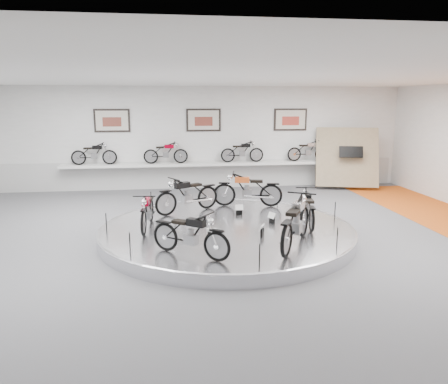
{
  "coord_description": "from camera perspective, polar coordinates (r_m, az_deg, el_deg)",
  "views": [
    {
      "loc": [
        -1.46,
        -10.27,
        3.4
      ],
      "look_at": [
        -0.03,
        0.6,
        1.13
      ],
      "focal_mm": 35.0,
      "sensor_mm": 36.0,
      "label": 1
    }
  ],
  "objects": [
    {
      "name": "bike_b",
      "position": [
        13.12,
        3.1,
        0.34
      ],
      "size": [
        1.86,
        0.96,
        1.04
      ],
      "primitive_type": null,
      "rotation": [
        0.0,
        0.0,
        2.94
      ],
      "color": "#D1531D",
      "rests_on": "display_platform"
    },
    {
      "name": "bike_e",
      "position": [
        8.92,
        -4.43,
        -5.5
      ],
      "size": [
        1.6,
        1.41,
        0.93
      ],
      "primitive_type": null,
      "rotation": [
        0.0,
        0.0,
        5.63
      ],
      "color": "black",
      "rests_on": "display_platform"
    },
    {
      "name": "poster_left",
      "position": [
        17.36,
        -14.42,
        9.03
      ],
      "size": [
        1.35,
        0.06,
        0.88
      ],
      "primitive_type": "cube",
      "color": "beige",
      "rests_on": "wall_back"
    },
    {
      "name": "display_panel",
      "position": [
        17.95,
        15.77,
        4.38
      ],
      "size": [
        2.56,
        1.52,
        2.3
      ],
      "primitive_type": "cube",
      "rotation": [
        -0.35,
        0.0,
        -0.26
      ],
      "color": "#988465",
      "rests_on": "floor"
    },
    {
      "name": "dado_band",
      "position": [
        17.54,
        -2.63,
        2.34
      ],
      "size": [
        15.68,
        0.04,
        1.1
      ],
      "primitive_type": "cube",
      "color": "#BCBCBA",
      "rests_on": "floor"
    },
    {
      "name": "display_platform",
      "position": [
        11.15,
        0.36,
        -5.25
      ],
      "size": [
        6.4,
        6.4,
        0.3
      ],
      "primitive_type": "cylinder",
      "color": "silver",
      "rests_on": "floor"
    },
    {
      "name": "platform_rim",
      "position": [
        11.12,
        0.36,
        -4.66
      ],
      "size": [
        6.4,
        6.4,
        0.1
      ],
      "primitive_type": "torus",
      "color": "#B2B2BA",
      "rests_on": "display_platform"
    },
    {
      "name": "shelf_bike_c",
      "position": [
        17.34,
        2.39,
        5.12
      ],
      "size": [
        1.22,
        0.43,
        0.73
      ],
      "primitive_type": null,
      "color": "black",
      "rests_on": "shelf"
    },
    {
      "name": "shelf_bike_b",
      "position": [
        17.08,
        -7.61,
        4.93
      ],
      "size": [
        1.22,
        0.43,
        0.73
      ],
      "primitive_type": null,
      "color": "maroon",
      "rests_on": "shelf"
    },
    {
      "name": "bike_a",
      "position": [
        11.33,
        10.88,
        -2.0
      ],
      "size": [
        0.79,
        1.63,
        0.92
      ],
      "primitive_type": null,
      "rotation": [
        0.0,
        0.0,
        1.41
      ],
      "color": "black",
      "rests_on": "display_platform"
    },
    {
      "name": "wall_back",
      "position": [
        17.38,
        -2.68,
        7.07
      ],
      "size": [
        16.0,
        0.0,
        16.0
      ],
      "primitive_type": "plane",
      "rotation": [
        1.57,
        0.0,
        0.0
      ],
      "color": "white",
      "rests_on": "floor"
    },
    {
      "name": "poster_right",
      "position": [
        17.94,
        8.67,
        9.33
      ],
      "size": [
        1.35,
        0.06,
        0.88
      ],
      "primitive_type": "cube",
      "color": "beige",
      "rests_on": "wall_back"
    },
    {
      "name": "wall_front",
      "position": [
        3.84,
        15.68,
        -10.14
      ],
      "size": [
        16.0,
        0.0,
        16.0
      ],
      "primitive_type": "plane",
      "rotation": [
        -1.57,
        0.0,
        0.0
      ],
      "color": "white",
      "rests_on": "floor"
    },
    {
      "name": "ceiling",
      "position": [
        10.39,
        0.62,
        15.01
      ],
      "size": [
        16.0,
        16.0,
        0.0
      ],
      "primitive_type": "plane",
      "rotation": [
        3.14,
        0.0,
        0.0
      ],
      "color": "white",
      "rests_on": "wall_back"
    },
    {
      "name": "shelf_bike_d",
      "position": [
        18.0,
        10.93,
        5.16
      ],
      "size": [
        1.22,
        0.43,
        0.73
      ],
      "primitive_type": null,
      "color": "silver",
      "rests_on": "shelf"
    },
    {
      "name": "bike_f",
      "position": [
        9.58,
        9.37,
        -3.85
      ],
      "size": [
        1.55,
        1.98,
        1.12
      ],
      "primitive_type": null,
      "rotation": [
        0.0,
        0.0,
        7.32
      ],
      "color": "silver",
      "rests_on": "display_platform"
    },
    {
      "name": "poster_center",
      "position": [
        17.3,
        -2.69,
        9.37
      ],
      "size": [
        1.35,
        0.06,
        0.88
      ],
      "primitive_type": "cube",
      "color": "beige",
      "rests_on": "wall_back"
    },
    {
      "name": "shelf_bike_a",
      "position": [
        17.3,
        -16.62,
        4.63
      ],
      "size": [
        1.22,
        0.43,
        0.73
      ],
      "primitive_type": null,
      "color": "black",
      "rests_on": "shelf"
    },
    {
      "name": "shelf",
      "position": [
        17.2,
        -2.56,
        3.67
      ],
      "size": [
        11.0,
        0.55,
        0.1
      ],
      "primitive_type": "cube",
      "color": "silver",
      "rests_on": "wall_back"
    },
    {
      "name": "floor",
      "position": [
        10.91,
        0.57,
        -6.46
      ],
      "size": [
        16.0,
        16.0,
        0.0
      ],
      "primitive_type": "plane",
      "color": "#545457",
      "rests_on": "ground"
    },
    {
      "name": "bike_c",
      "position": [
        12.44,
        -4.82,
        -0.33
      ],
      "size": [
        1.83,
        1.41,
        1.03
      ],
      "primitive_type": null,
      "rotation": [
        0.0,
        0.0,
        3.66
      ],
      "color": "black",
      "rests_on": "display_platform"
    },
    {
      "name": "bike_d",
      "position": [
        10.99,
        -10.0,
        -2.39
      ],
      "size": [
        0.72,
        1.62,
        0.92
      ],
      "primitive_type": null,
      "rotation": [
        0.0,
        0.0,
        4.61
      ],
      "color": "maroon",
      "rests_on": "display_platform"
    }
  ]
}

